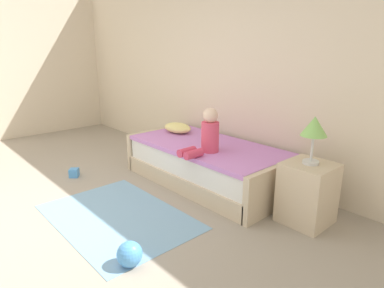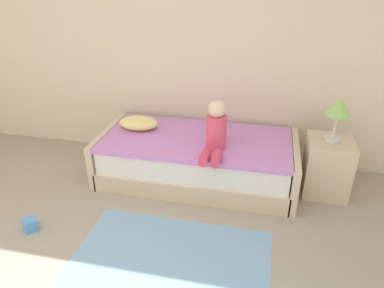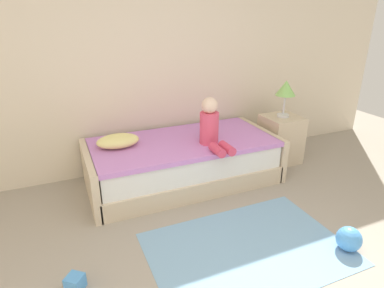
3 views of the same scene
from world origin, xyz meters
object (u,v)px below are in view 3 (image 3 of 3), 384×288
(bed, at_px, (183,161))
(pillow, at_px, (118,141))
(child_figure, at_px, (211,126))
(toy_block, at_px, (75,283))
(table_lamp, at_px, (286,90))
(toy_ball, at_px, (349,239))
(nightstand, at_px, (280,139))

(bed, distance_m, pillow, 0.77)
(child_figure, distance_m, toy_block, 1.90)
(bed, relative_size, table_lamp, 4.69)
(table_lamp, xyz_separation_m, child_figure, (-1.12, -0.25, -0.23))
(toy_ball, bearing_deg, table_lamp, 71.47)
(child_figure, bearing_deg, pillow, 160.28)
(nightstand, xyz_separation_m, toy_ball, (-0.55, -1.65, -0.20))
(table_lamp, relative_size, child_figure, 0.88)
(nightstand, distance_m, child_figure, 1.22)
(table_lamp, distance_m, child_figure, 1.17)
(table_lamp, bearing_deg, pillow, 177.89)
(toy_ball, xyz_separation_m, toy_block, (-2.09, 0.44, -0.05))
(nightstand, xyz_separation_m, child_figure, (-1.12, -0.25, 0.40))
(table_lamp, distance_m, toy_ball, 1.93)
(nightstand, xyz_separation_m, pillow, (-2.04, 0.07, 0.26))
(child_figure, height_order, toy_ball, child_figure)
(nightstand, distance_m, pillow, 2.06)
(child_figure, bearing_deg, toy_ball, -67.71)
(bed, height_order, toy_ball, bed)
(nightstand, relative_size, pillow, 1.36)
(nightstand, relative_size, child_figure, 1.18)
(nightstand, bearing_deg, bed, -178.94)
(nightstand, bearing_deg, pillow, 177.89)
(toy_ball, height_order, toy_block, toy_ball)
(pillow, height_order, toy_block, pillow)
(toy_block, bearing_deg, nightstand, 24.50)
(bed, height_order, child_figure, child_figure)
(toy_ball, bearing_deg, bed, 116.22)
(table_lamp, bearing_deg, bed, -178.94)
(table_lamp, bearing_deg, toy_ball, -108.53)
(bed, relative_size, pillow, 4.80)
(child_figure, height_order, pillow, child_figure)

